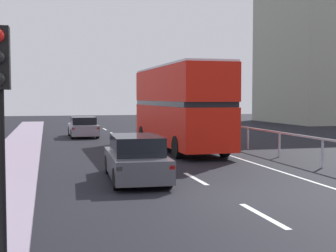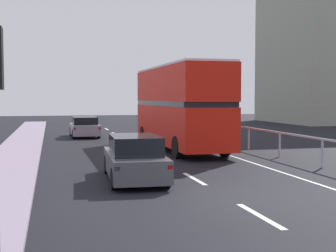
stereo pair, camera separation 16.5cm
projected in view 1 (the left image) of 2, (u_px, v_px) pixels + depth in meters
ground_plane at (223, 196)px, 13.39m from camera, size 73.75×120.00×0.10m
lane_paint_markings at (201, 156)px, 22.13m from camera, size 3.59×46.00×0.01m
bridge_side_railing at (263, 134)px, 23.37m from camera, size 0.10×42.00×1.14m
double_decker_bus_red at (179, 105)px, 24.79m from camera, size 2.59×10.39×4.28m
hatchback_car_near at (136, 159)px, 15.56m from camera, size 1.92×4.56×1.47m
sedan_car_ahead at (83, 127)px, 32.59m from camera, size 1.88×4.09×1.37m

